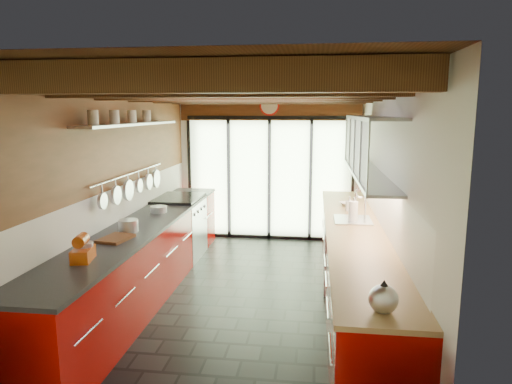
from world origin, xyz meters
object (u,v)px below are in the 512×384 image
at_px(soap_bottle, 349,204).
at_px(paper_towel, 353,212).
at_px(kettle, 383,297).
at_px(bowl, 347,204).
at_px(stand_mixer, 83,250).

bearing_deg(soap_bottle, paper_towel, -90.00).
height_order(kettle, bowl, kettle).
distance_m(stand_mixer, kettle, 2.65).
distance_m(stand_mixer, soap_bottle, 3.52).
xyz_separation_m(paper_towel, bowl, (0.00, 0.97, -0.10)).
xyz_separation_m(stand_mixer, paper_towel, (2.54, 1.81, 0.03)).
relative_size(kettle, bowl, 1.29).
distance_m(kettle, paper_towel, 2.56).
xyz_separation_m(kettle, paper_towel, (-0.00, 2.56, 0.02)).
xyz_separation_m(stand_mixer, kettle, (2.54, -0.76, 0.00)).
bearing_deg(paper_towel, kettle, -90.00).
relative_size(stand_mixer, kettle, 1.08).
distance_m(stand_mixer, bowl, 3.77).
height_order(stand_mixer, paper_towel, paper_towel).
bearing_deg(kettle, bowl, 90.00).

